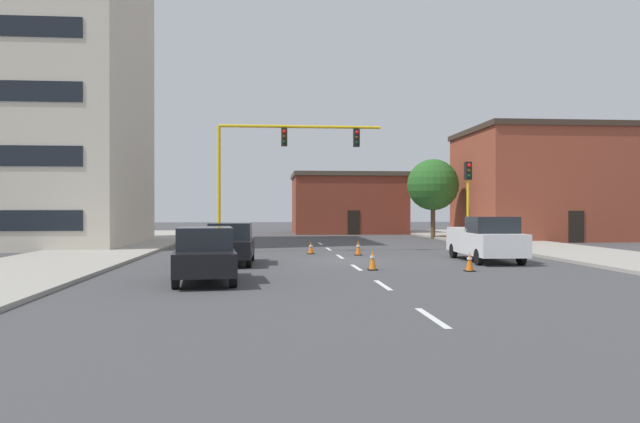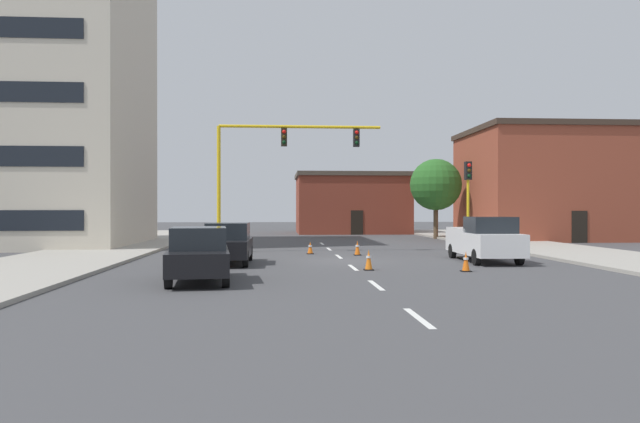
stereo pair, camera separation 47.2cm
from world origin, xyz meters
TOP-DOWN VIEW (x-y plane):
  - ground_plane at (0.00, 0.00)m, footprint 160.00×160.00m
  - sidewalk_left at (-12.43, 8.00)m, footprint 6.00×56.00m
  - sidewalk_right at (12.43, 8.00)m, footprint 6.00×56.00m
  - lane_stripe_seg_0 at (0.00, -14.00)m, footprint 0.16×2.40m
  - lane_stripe_seg_1 at (0.00, -8.50)m, footprint 0.16×2.40m
  - lane_stripe_seg_2 at (0.00, -3.00)m, footprint 0.16×2.40m
  - lane_stripe_seg_3 at (0.00, 2.50)m, footprint 0.16×2.40m
  - lane_stripe_seg_4 at (0.00, 8.00)m, footprint 0.16×2.40m
  - lane_stripe_seg_5 at (0.00, 13.50)m, footprint 0.16×2.40m
  - building_tall_left at (-19.57, 12.74)m, footprint 15.67×13.11m
  - building_brick_center at (4.20, 31.42)m, footprint 10.74×8.85m
  - building_row_right at (17.63, 18.24)m, footprint 11.72×10.60m
  - traffic_signal_gantry at (-4.84, 5.73)m, footprint 9.59×1.20m
  - traffic_light_pole_right at (6.98, 4.19)m, footprint 0.32×0.47m
  - tree_right_far at (9.38, 19.54)m, footprint 4.02×4.02m
  - pickup_truck_white at (6.12, -0.69)m, footprint 2.13×5.45m
  - sedan_black_near_left at (-5.49, -7.22)m, footprint 2.30×4.67m
  - sedan_black_mid_left at (-5.06, -1.07)m, footprint 1.91×4.52m
  - traffic_cone_roadside_a at (3.98, -4.81)m, footprint 0.36×0.36m
  - traffic_cone_roadside_b at (0.46, -4.05)m, footprint 0.36×0.36m
  - traffic_cone_roadside_c at (-1.29, 4.32)m, footprint 0.36×0.36m
  - traffic_cone_roadside_d at (1.02, 3.26)m, footprint 0.36×0.36m

SIDE VIEW (x-z plane):
  - ground_plane at x=0.00m, z-range 0.00..0.00m
  - lane_stripe_seg_0 at x=0.00m, z-range 0.00..0.01m
  - lane_stripe_seg_1 at x=0.00m, z-range 0.00..0.01m
  - lane_stripe_seg_2 at x=0.00m, z-range 0.00..0.01m
  - lane_stripe_seg_3 at x=0.00m, z-range 0.00..0.01m
  - lane_stripe_seg_4 at x=0.00m, z-range 0.00..0.01m
  - lane_stripe_seg_5 at x=0.00m, z-range 0.00..0.01m
  - sidewalk_left at x=-12.43m, z-range 0.00..0.14m
  - sidewalk_right at x=12.43m, z-range 0.00..0.14m
  - traffic_cone_roadside_c at x=-1.29m, z-range -0.01..0.63m
  - traffic_cone_roadside_d at x=1.02m, z-range -0.01..0.73m
  - traffic_cone_roadside_a at x=3.98m, z-range -0.01..0.75m
  - traffic_cone_roadside_b at x=0.46m, z-range -0.01..0.78m
  - sedan_black_near_left at x=-5.49m, z-range 0.02..1.76m
  - sedan_black_mid_left at x=-5.06m, z-range 0.02..1.76m
  - pickup_truck_white at x=6.12m, z-range -0.02..1.97m
  - traffic_signal_gantry at x=-4.84m, z-range -1.14..5.69m
  - building_brick_center at x=4.20m, z-range 0.01..5.76m
  - traffic_light_pole_right at x=6.98m, z-range 1.13..5.93m
  - tree_right_far at x=9.38m, z-range 1.09..7.33m
  - building_row_right at x=17.63m, z-range 0.01..8.49m
  - building_tall_left at x=-19.57m, z-range 0.01..24.25m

